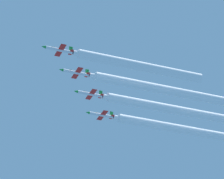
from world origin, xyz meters
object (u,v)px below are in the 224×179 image
Objects in this scene: jet_fourth_echelon at (100,115)px; jet_second_echelon at (75,72)px; jet_third_echelon at (89,94)px; jet_lead at (58,50)px.

jet_second_echelon is at bearing 140.31° from jet_fourth_echelon.
jet_third_echelon is 13.34m from jet_fourth_echelon.
jet_second_echelon is 1.00× the size of jet_third_echelon.
jet_fourth_echelon is at bearing -37.49° from jet_third_echelon.
jet_third_echelon is (9.26, -8.35, -1.71)m from jet_second_echelon.
jet_lead is 1.00× the size of jet_third_echelon.
jet_second_echelon reaches higher than jet_fourth_echelon.
jet_lead reaches higher than jet_second_echelon.
jet_lead reaches higher than jet_third_echelon.
jet_fourth_echelon is at bearing -40.44° from jet_lead.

